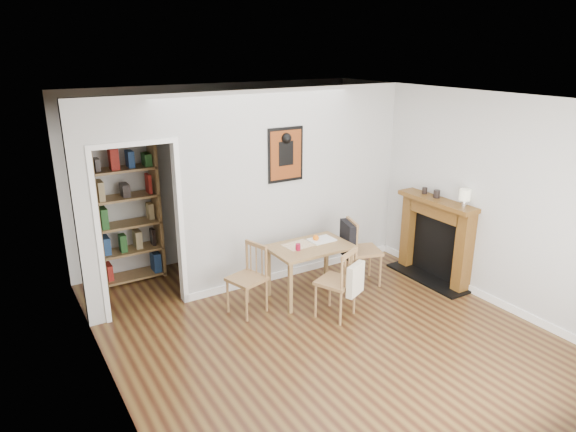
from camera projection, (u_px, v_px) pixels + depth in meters
ground at (315, 326)px, 5.97m from camera, size 5.20×5.20×0.00m
room_shell at (266, 191)px, 6.70m from camera, size 5.20×5.20×5.20m
dining_table at (310, 252)px, 6.53m from camera, size 1.02×0.65×0.70m
chair_left at (247, 280)px, 6.17m from camera, size 0.54×0.54×0.86m
chair_right at (362, 250)px, 6.92m from camera, size 0.62×0.58×0.92m
chair_front at (337, 282)px, 6.07m from camera, size 0.58×0.61×0.88m
bookshelf at (127, 211)px, 6.89m from camera, size 0.85×0.34×2.01m
fireplace at (436, 236)px, 7.04m from camera, size 0.45×1.25×1.16m
red_glass at (298, 247)px, 6.34m from camera, size 0.06×0.06×0.08m
orange_fruit at (316, 238)px, 6.64m from camera, size 0.08×0.08×0.08m
placemat at (298, 245)px, 6.51m from camera, size 0.38×0.30×0.00m
notebook at (322, 240)px, 6.67m from camera, size 0.33×0.25×0.02m
mantel_lamp at (465, 196)px, 6.49m from camera, size 0.14×0.14×0.22m
ceramic_jar_a at (437, 194)px, 6.88m from camera, size 0.09×0.09×0.11m
ceramic_jar_b at (425, 190)px, 7.08m from camera, size 0.07×0.07×0.09m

